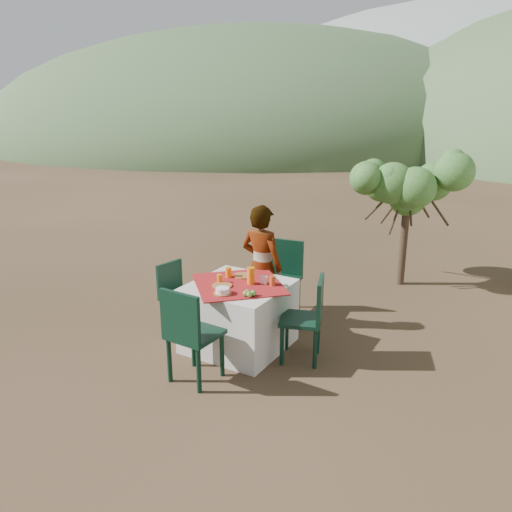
{
  "coord_description": "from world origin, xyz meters",
  "views": [
    {
      "loc": [
        2.13,
        -4.76,
        2.66
      ],
      "look_at": [
        -0.68,
        0.01,
        0.98
      ],
      "focal_mm": 35.0,
      "sensor_mm": 36.0,
      "label": 1
    }
  ],
  "objects": [
    {
      "name": "chair_right",
      "position": [
        0.14,
        -0.28,
        0.52
      ],
      "size": [
        0.55,
        0.55,
        0.94
      ],
      "rotation": [
        0.0,
        0.0,
        5.04
      ],
      "color": "black",
      "rests_on": "ground"
    },
    {
      "name": "napkin_holder",
      "position": [
        -0.42,
        -0.25,
        0.81
      ],
      "size": [
        0.07,
        0.04,
        0.09
      ],
      "primitive_type": "cube",
      "rotation": [
        0.0,
        0.0,
        -0.05
      ],
      "color": "white",
      "rests_on": "table"
    },
    {
      "name": "juice_pitcher",
      "position": [
        -0.55,
        -0.32,
        0.86
      ],
      "size": [
        0.09,
        0.09,
        0.19
      ],
      "primitive_type": "cylinder",
      "color": "orange",
      "rests_on": "table"
    },
    {
      "name": "chair_far",
      "position": [
        -0.7,
        0.75,
        0.54
      ],
      "size": [
        0.5,
        0.5,
        0.97
      ],
      "rotation": [
        0.0,
        0.0,
        0.13
      ],
      "color": "black",
      "rests_on": "ground"
    },
    {
      "name": "shrub_tree",
      "position": [
        0.42,
        2.7,
        1.43
      ],
      "size": [
        1.54,
        1.51,
        1.81
      ],
      "color": "#3F2E1F",
      "rests_on": "ground"
    },
    {
      "name": "bowl_plate",
      "position": [
        -0.65,
        -0.73,
        0.77
      ],
      "size": [
        0.19,
        0.19,
        0.01
      ],
      "primitive_type": "cylinder",
      "color": "brown",
      "rests_on": "table"
    },
    {
      "name": "glass_far",
      "position": [
        -0.89,
        -0.26,
        0.82
      ],
      "size": [
        0.07,
        0.07,
        0.12
      ],
      "primitive_type": "cylinder",
      "color": "orange",
      "rests_on": "table"
    },
    {
      "name": "plate_near",
      "position": [
        -0.78,
        -0.55,
        0.77
      ],
      "size": [
        0.22,
        0.22,
        0.01
      ],
      "primitive_type": "cylinder",
      "color": "brown",
      "rests_on": "table"
    },
    {
      "name": "hill_far_center",
      "position": [
        -4.0,
        52.0,
        0.0
      ],
      "size": [
        60.0,
        60.0,
        24.0
      ],
      "primitive_type": "ellipsoid",
      "color": "slate",
      "rests_on": "ground"
    },
    {
      "name": "ground",
      "position": [
        0.0,
        0.0,
        0.0
      ],
      "size": [
        160.0,
        160.0,
        0.0
      ],
      "primitive_type": "plane",
      "color": "#322516",
      "rests_on": "ground"
    },
    {
      "name": "jar_left",
      "position": [
        -0.32,
        -0.24,
        0.82
      ],
      "size": [
        0.07,
        0.07,
        0.11
      ],
      "primitive_type": "cylinder",
      "color": "#BA4F20",
      "rests_on": "table"
    },
    {
      "name": "glass_near",
      "position": [
        -0.87,
        -0.47,
        0.81
      ],
      "size": [
        0.06,
        0.06,
        0.09
      ],
      "primitive_type": "cylinder",
      "color": "orange",
      "rests_on": "table"
    },
    {
      "name": "plate_far",
      "position": [
        -0.76,
        -0.15,
        0.77
      ],
      "size": [
        0.23,
        0.23,
        0.01
      ],
      "primitive_type": "cylinder",
      "color": "brown",
      "rests_on": "table"
    },
    {
      "name": "table",
      "position": [
        -0.67,
        -0.39,
        0.38
      ],
      "size": [
        1.3,
        1.3,
        0.76
      ],
      "color": "beige",
      "rests_on": "ground"
    },
    {
      "name": "hill_near_left",
      "position": [
        -18.0,
        30.0,
        0.0
      ],
      "size": [
        40.0,
        40.0,
        16.0
      ],
      "primitive_type": "ellipsoid",
      "color": "#374E2C",
      "rests_on": "ground"
    },
    {
      "name": "jar_right",
      "position": [
        -0.33,
        -0.2,
        0.81
      ],
      "size": [
        0.06,
        0.06,
        0.09
      ],
      "primitive_type": "cylinder",
      "color": "#BA4F20",
      "rests_on": "table"
    },
    {
      "name": "chair_near",
      "position": [
        -0.67,
        -1.29,
        0.55
      ],
      "size": [
        0.48,
        0.48,
        1.0
      ],
      "rotation": [
        0.0,
        0.0,
        3.1
      ],
      "color": "black",
      "rests_on": "ground"
    },
    {
      "name": "chair_left",
      "position": [
        -1.59,
        -0.37,
        0.47
      ],
      "size": [
        0.44,
        0.44,
        0.84
      ],
      "rotation": [
        0.0,
        0.0,
        1.43
      ],
      "color": "black",
      "rests_on": "ground"
    },
    {
      "name": "white_bowl",
      "position": [
        -0.65,
        -0.73,
        0.8
      ],
      "size": [
        0.15,
        0.15,
        0.05
      ],
      "primitive_type": "cylinder",
      "color": "white",
      "rests_on": "bowl_plate"
    },
    {
      "name": "fruit_cluster",
      "position": [
        -0.38,
        -0.65,
        0.79
      ],
      "size": [
        0.12,
        0.12,
        0.06
      ],
      "color": "olive",
      "rests_on": "table"
    },
    {
      "name": "person",
      "position": [
        -0.75,
        0.26,
        0.77
      ],
      "size": [
        0.59,
        0.41,
        1.53
      ],
      "primitive_type": "imported",
      "rotation": [
        0.0,
        0.0,
        3.07
      ],
      "color": "#8C6651",
      "rests_on": "ground"
    }
  ]
}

